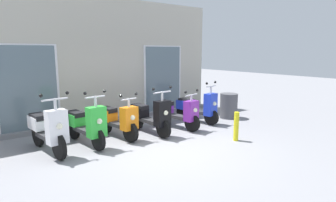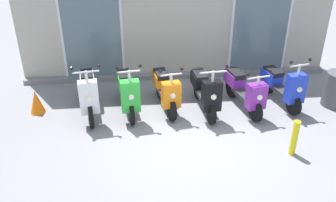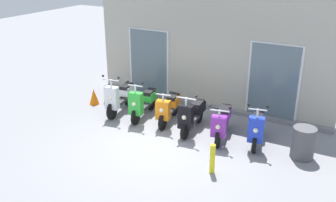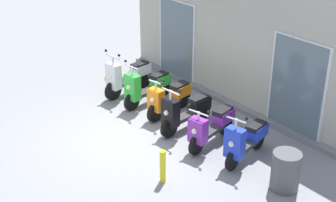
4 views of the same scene
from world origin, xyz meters
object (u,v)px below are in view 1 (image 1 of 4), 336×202
at_px(scooter_orange, 117,120).
at_px(trash_bin, 229,106).
at_px(scooter_black, 150,115).
at_px(curb_bollard, 236,126).
at_px(scooter_green, 86,124).
at_px(scooter_purple, 176,112).
at_px(scooter_white, 48,129).
at_px(scooter_blue, 198,107).

bearing_deg(scooter_orange, trash_bin, -3.44).
distance_m(scooter_orange, trash_bin, 3.81).
bearing_deg(scooter_black, curb_bollard, -52.26).
xyz_separation_m(scooter_green, scooter_purple, (2.53, -0.10, -0.04)).
xyz_separation_m(scooter_white, scooter_black, (2.49, -0.09, -0.04)).
xyz_separation_m(curb_bollard, trash_bin, (1.64, 1.68, 0.04)).
xyz_separation_m(scooter_orange, trash_bin, (3.81, -0.23, -0.06)).
distance_m(scooter_black, trash_bin, 2.97).
height_order(scooter_white, scooter_purple, scooter_white).
relative_size(scooter_orange, scooter_black, 0.96).
xyz_separation_m(scooter_green, curb_bollard, (2.99, -1.83, -0.15)).
height_order(scooter_black, curb_bollard, scooter_black).
relative_size(scooter_green, scooter_purple, 1.03).
bearing_deg(curb_bollard, scooter_white, 154.73).
xyz_separation_m(scooter_white, scooter_purple, (3.35, -0.07, -0.06)).
distance_m(scooter_green, curb_bollard, 3.51).
relative_size(scooter_blue, curb_bollard, 2.11).
distance_m(scooter_green, scooter_black, 1.67).
relative_size(scooter_orange, curb_bollard, 2.17).
distance_m(scooter_green, scooter_blue, 3.44).
bearing_deg(scooter_white, curb_bollard, -25.27).
xyz_separation_m(scooter_blue, curb_bollard, (-0.45, -1.85, -0.12)).
bearing_deg(curb_bollard, scooter_blue, 76.29).
xyz_separation_m(scooter_black, curb_bollard, (1.33, -1.71, -0.13)).
bearing_deg(scooter_orange, scooter_white, -176.14).
bearing_deg(trash_bin, scooter_purple, 178.62).
distance_m(scooter_blue, curb_bollard, 1.90).
height_order(scooter_blue, curb_bollard, scooter_blue).
distance_m(scooter_white, scooter_purple, 3.36).
bearing_deg(scooter_blue, scooter_black, -175.73).
xyz_separation_m(scooter_white, trash_bin, (5.45, -0.12, -0.12)).
distance_m(scooter_black, scooter_blue, 1.78).
relative_size(scooter_orange, scooter_purple, 0.97).
bearing_deg(scooter_black, scooter_white, 178.03).
relative_size(scooter_white, curb_bollard, 2.35).
height_order(scooter_white, curb_bollard, scooter_white).
xyz_separation_m(scooter_white, scooter_orange, (1.65, 0.11, -0.06)).
height_order(scooter_black, scooter_blue, scooter_black).
height_order(scooter_orange, scooter_purple, scooter_orange).
bearing_deg(curb_bollard, scooter_purple, 104.81).
xyz_separation_m(scooter_orange, curb_bollard, (2.17, -1.91, -0.11)).
relative_size(scooter_white, scooter_orange, 1.08).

